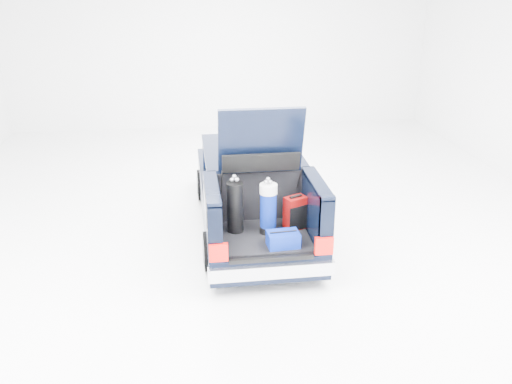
{
  "coord_description": "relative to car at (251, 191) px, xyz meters",
  "views": [
    {
      "loc": [
        -1.1,
        -8.7,
        4.29
      ],
      "look_at": [
        0.0,
        -0.5,
        0.9
      ],
      "focal_mm": 38.0,
      "sensor_mm": 36.0,
      "label": 1
    }
  ],
  "objects": [
    {
      "name": "blue_duffel",
      "position": [
        0.21,
        -1.97,
        0.04
      ],
      "size": [
        0.47,
        0.33,
        0.24
      ],
      "rotation": [
        0.0,
        0.0,
        0.07
      ],
      "color": "navy",
      "rests_on": "car"
    },
    {
      "name": "ground",
      "position": [
        0.0,
        -0.11,
        -0.67
      ],
      "size": [
        14.0,
        14.0,
        0.0
      ],
      "primitive_type": "plane",
      "color": "white",
      "rests_on": "ground"
    },
    {
      "name": "black_golf_bag",
      "position": [
        -0.42,
        -1.4,
        0.33
      ],
      "size": [
        0.29,
        0.31,
        0.89
      ],
      "rotation": [
        0.0,
        0.0,
        -0.15
      ],
      "color": "black",
      "rests_on": "car"
    },
    {
      "name": "red_suitcase",
      "position": [
        0.5,
        -1.41,
        0.18
      ],
      "size": [
        0.38,
        0.34,
        0.54
      ],
      "rotation": [
        0.0,
        0.0,
        0.43
      ],
      "color": "#630403",
      "rests_on": "car"
    },
    {
      "name": "blue_golf_bag",
      "position": [
        0.07,
        -1.49,
        0.33
      ],
      "size": [
        0.3,
        0.3,
        0.88
      ],
      "rotation": [
        0.0,
        0.0,
        -0.17
      ],
      "color": "black",
      "rests_on": "car"
    },
    {
      "name": "car",
      "position": [
        0.0,
        0.0,
        0.0
      ],
      "size": [
        1.87,
        4.65,
        2.47
      ],
      "color": "black",
      "rests_on": "ground"
    }
  ]
}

